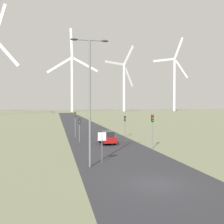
% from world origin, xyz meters
% --- Properties ---
extents(ground_plane, '(600.00, 600.00, 0.00)m').
position_xyz_m(ground_plane, '(0.00, 0.00, 0.00)').
color(ground_plane, '#757A5B').
extents(road_surface, '(10.00, 240.00, 0.01)m').
position_xyz_m(road_surface, '(0.00, 48.00, 0.00)').
color(road_surface, '#2D2D33').
rests_on(road_surface, ground).
extents(streetlamp, '(3.44, 0.32, 11.45)m').
position_xyz_m(streetlamp, '(-3.89, 5.94, 7.06)').
color(streetlamp, slate).
rests_on(streetlamp, ground).
extents(stop_sign_near, '(0.81, 0.07, 2.95)m').
position_xyz_m(stop_sign_near, '(-2.54, 7.40, 2.07)').
color(stop_sign_near, slate).
rests_on(stop_sign_near, ground).
extents(traffic_light_post_near_left, '(0.28, 0.34, 3.59)m').
position_xyz_m(traffic_light_post_near_left, '(-3.44, 21.77, 2.64)').
color(traffic_light_post_near_left, slate).
rests_on(traffic_light_post_near_left, ground).
extents(traffic_light_post_near_right, '(0.28, 0.33, 4.35)m').
position_xyz_m(traffic_light_post_near_right, '(5.08, 13.82, 3.17)').
color(traffic_light_post_near_right, slate).
rests_on(traffic_light_post_near_right, ground).
extents(traffic_light_post_mid_left, '(0.28, 0.34, 4.36)m').
position_xyz_m(traffic_light_post_mid_left, '(-3.58, 28.36, 3.18)').
color(traffic_light_post_mid_left, slate).
rests_on(traffic_light_post_mid_left, ground).
extents(traffic_light_post_mid_right, '(0.28, 0.34, 3.68)m').
position_xyz_m(traffic_light_post_mid_right, '(4.84, 26.37, 2.70)').
color(traffic_light_post_mid_right, slate).
rests_on(traffic_light_post_mid_right, ground).
extents(car_approaching, '(1.99, 4.18, 1.83)m').
position_xyz_m(car_approaching, '(0.30, 19.33, 0.91)').
color(car_approaching, maroon).
rests_on(car_approaching, ground).
extents(wind_turbine_center, '(41.54, 2.60, 67.71)m').
position_xyz_m(wind_turbine_center, '(6.24, 198.58, 28.07)').
color(wind_turbine_center, silver).
rests_on(wind_turbine_center, ground).
extents(wind_turbine_right, '(28.26, 15.31, 57.36)m').
position_xyz_m(wind_turbine_right, '(49.85, 197.60, 25.11)').
color(wind_turbine_right, silver).
rests_on(wind_turbine_right, ground).
extents(wind_turbine_far_right, '(34.57, 2.85, 66.48)m').
position_xyz_m(wind_turbine_far_right, '(97.26, 200.60, 29.00)').
color(wind_turbine_far_right, silver).
rests_on(wind_turbine_far_right, ground).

